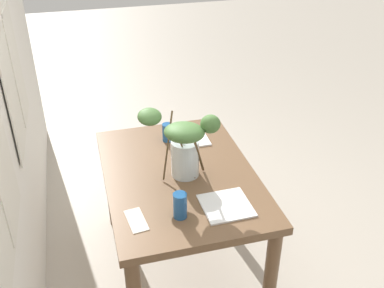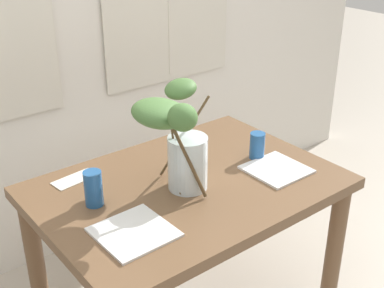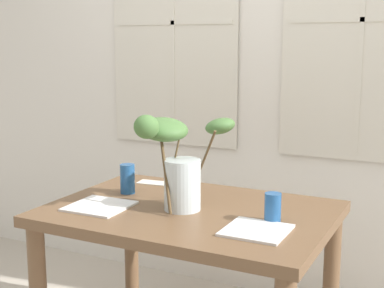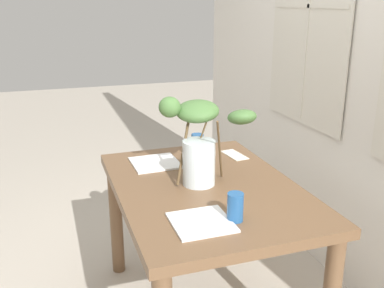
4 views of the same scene
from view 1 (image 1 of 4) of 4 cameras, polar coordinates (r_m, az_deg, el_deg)
The scene contains 8 objects.
ground at distance 3.17m, azimuth -1.39°, elevation -15.11°, with size 14.00×14.00×0.00m, color #B7AD9E.
dining_table at distance 2.74m, azimuth -1.56°, elevation -5.70°, with size 1.24×0.87×0.77m.
vase_with_branches at distance 2.51m, azimuth -1.06°, elevation -0.13°, with size 0.45×0.46×0.45m.
drinking_glass_blue_left at distance 2.31m, azimuth -1.52°, elevation -7.78°, with size 0.07×0.07×0.14m, color #235693.
drinking_glass_blue_right at distance 2.97m, azimuth -3.13°, elevation 1.47°, with size 0.07×0.07×0.12m, color #235693.
plate_square_left at distance 2.43m, azimuth 4.34°, elevation -7.77°, with size 0.26×0.26×0.01m, color white.
plate_square_right at distance 3.01m, azimuth -0.38°, elevation 0.73°, with size 0.24×0.24×0.01m, color white.
napkin_folded at distance 2.35m, azimuth -7.06°, elevation -9.53°, with size 0.19×0.09×0.00m, color silver.
Camera 1 is at (-2.14, 0.50, 2.29)m, focal length 42.18 mm.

